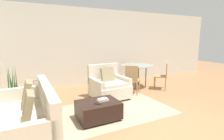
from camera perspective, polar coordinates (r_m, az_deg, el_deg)
ground_plane at (r=3.68m, az=12.62°, el=-17.31°), size 20.00×20.00×0.00m
wall_back at (r=6.45m, az=-7.78°, el=7.39°), size 12.00×0.06×2.75m
area_rug at (r=4.21m, az=-0.59°, el=-13.34°), size 2.90×1.66×0.01m
couch at (r=3.35m, az=-26.06°, el=-15.12°), size 0.94×1.89×0.92m
armchair at (r=5.01m, az=-1.06°, el=-5.21°), size 1.01×0.96×0.94m
ottoman at (r=3.78m, az=-4.53°, el=-12.75°), size 0.86×0.64×0.39m
book_stack at (r=3.74m, az=-3.04°, el=-9.66°), size 0.24×0.17×0.06m
tv_remote_primary at (r=3.59m, az=-4.77°, el=-10.95°), size 0.13×0.13×0.01m
potted_plant at (r=4.71m, az=-29.31°, el=-8.77°), size 0.38×0.38×1.12m
side_table at (r=4.68m, az=-23.17°, el=-7.10°), size 0.43×0.43×0.51m
picture_frame at (r=4.62m, az=-23.38°, el=-4.24°), size 0.14×0.07×0.19m
dining_table at (r=6.13m, az=8.23°, el=0.80°), size 1.12×1.12×0.78m
dining_chair_near_left at (r=5.32m, az=6.56°, el=-2.52°), size 0.59×0.59×0.90m
dining_chair_near_right at (r=6.08m, az=16.39°, el=-1.26°), size 0.59×0.59×0.90m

